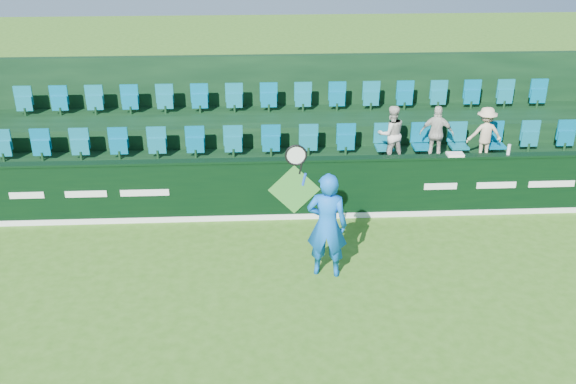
{
  "coord_description": "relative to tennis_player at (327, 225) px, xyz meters",
  "views": [
    {
      "loc": [
        -0.77,
        -8.27,
        6.27
      ],
      "look_at": [
        -0.19,
        2.8,
        1.15
      ],
      "focal_mm": 40.0,
      "sensor_mm": 36.0,
      "label": 1
    }
  ],
  "objects": [
    {
      "name": "ground",
      "position": [
        -0.44,
        -1.71,
        -1.0
      ],
      "size": [
        60.0,
        60.0,
        0.0
      ],
      "primitive_type": "plane",
      "color": "#346718",
      "rests_on": "ground"
    },
    {
      "name": "drinks_bottle",
      "position": [
        4.06,
        2.29,
        0.46
      ],
      "size": [
        0.07,
        0.07,
        0.22
      ],
      "primitive_type": "cylinder",
      "color": "silver",
      "rests_on": "sponsor_hoarding"
    },
    {
      "name": "spectator_middle",
      "position": [
        2.83,
        3.41,
        0.44
      ],
      "size": [
        0.81,
        0.5,
        1.28
      ],
      "primitive_type": "imported",
      "rotation": [
        0.0,
        0.0,
        2.88
      ],
      "color": "beige",
      "rests_on": "stand_tier_front"
    },
    {
      "name": "spectator_left",
      "position": [
        1.8,
        3.41,
        0.45
      ],
      "size": [
        0.7,
        0.59,
        1.3
      ],
      "primitive_type": "imported",
      "rotation": [
        0.0,
        0.0,
        3.31
      ],
      "color": "beige",
      "rests_on": "stand_tier_front"
    },
    {
      "name": "seat_row_front",
      "position": [
        -0.44,
        3.79,
        0.1
      ],
      "size": [
        13.5,
        0.5,
        0.6
      ],
      "primitive_type": "cube",
      "color": "#0D697C",
      "rests_on": "stand_tier_front"
    },
    {
      "name": "stand_tier_back",
      "position": [
        -0.44,
        5.29,
        -0.35
      ],
      "size": [
        16.0,
        1.8,
        1.3
      ],
      "primitive_type": "cube",
      "color": "black",
      "rests_on": "ground"
    },
    {
      "name": "spectator_right",
      "position": [
        3.93,
        3.41,
        0.41
      ],
      "size": [
        0.8,
        0.46,
        1.23
      ],
      "primitive_type": "imported",
      "rotation": [
        0.0,
        0.0,
        3.14
      ],
      "color": "beige",
      "rests_on": "stand_tier_front"
    },
    {
      "name": "sponsor_hoarding",
      "position": [
        -0.44,
        2.28,
        -0.33
      ],
      "size": [
        16.0,
        0.25,
        1.35
      ],
      "color": "black",
      "rests_on": "ground"
    },
    {
      "name": "stand_rear",
      "position": [
        -0.44,
        5.73,
        0.21
      ],
      "size": [
        16.0,
        4.1,
        2.6
      ],
      "color": "black",
      "rests_on": "ground"
    },
    {
      "name": "stand_tier_front",
      "position": [
        -0.44,
        3.39,
        -0.6
      ],
      "size": [
        16.0,
        2.0,
        0.8
      ],
      "primitive_type": "cube",
      "color": "black",
      "rests_on": "ground"
    },
    {
      "name": "seat_row_back",
      "position": [
        -0.44,
        5.59,
        0.6
      ],
      "size": [
        13.5,
        0.5,
        0.6
      ],
      "primitive_type": "cube",
      "color": "#0D697C",
      "rests_on": "stand_tier_back"
    },
    {
      "name": "towel",
      "position": [
        2.93,
        2.29,
        0.37
      ],
      "size": [
        0.34,
        0.22,
        0.05
      ],
      "primitive_type": "cube",
      "color": "white",
      "rests_on": "sponsor_hoarding"
    },
    {
      "name": "tennis_player",
      "position": [
        0.0,
        0.0,
        0.0
      ],
      "size": [
        1.19,
        0.61,
        2.59
      ],
      "color": "blue",
      "rests_on": "ground"
    }
  ]
}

